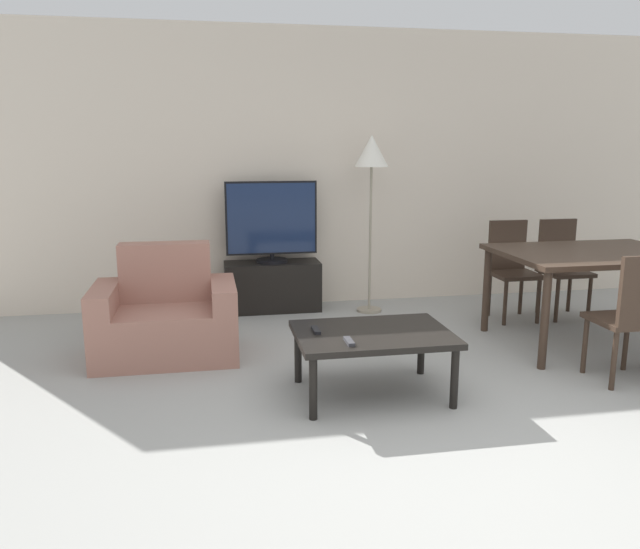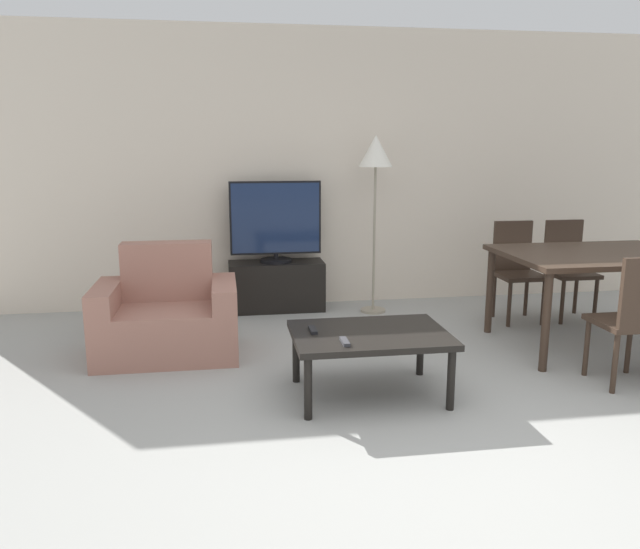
% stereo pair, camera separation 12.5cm
% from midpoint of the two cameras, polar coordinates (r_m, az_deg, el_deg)
% --- Properties ---
extents(ground_plane, '(18.00, 18.00, 0.00)m').
position_cam_midpoint_polar(ground_plane, '(3.45, 12.16, -16.17)').
color(ground_plane, '#9E9E99').
extents(wall_back, '(7.59, 0.06, 2.70)m').
position_cam_midpoint_polar(wall_back, '(6.30, 0.75, 9.59)').
color(wall_back, beige).
rests_on(wall_back, ground_plane).
extents(armchair, '(1.06, 0.72, 0.85)m').
position_cam_midpoint_polar(armchair, '(4.93, -14.60, -3.93)').
color(armchair, '#9E6B5B').
rests_on(armchair, ground_plane).
extents(tv_stand, '(0.92, 0.37, 0.48)m').
position_cam_midpoint_polar(tv_stand, '(6.10, -4.95, -1.08)').
color(tv_stand, black).
rests_on(tv_stand, ground_plane).
extents(tv, '(0.87, 0.31, 0.78)m').
position_cam_midpoint_polar(tv, '(5.99, -5.06, 4.79)').
color(tv, black).
rests_on(tv, tv_stand).
extents(coffee_table, '(0.99, 0.71, 0.43)m').
position_cam_midpoint_polar(coffee_table, '(4.02, 3.95, -5.84)').
color(coffee_table, black).
rests_on(coffee_table, ground_plane).
extents(dining_table, '(1.45, 1.07, 0.76)m').
position_cam_midpoint_polar(dining_table, '(5.40, 23.07, 1.18)').
color(dining_table, '#38281E').
rests_on(dining_table, ground_plane).
extents(dining_chair_near, '(0.40, 0.40, 0.90)m').
position_cam_midpoint_polar(dining_chair_near, '(4.62, 25.96, -3.17)').
color(dining_chair_near, '#38281E').
rests_on(dining_chair_near, ground_plane).
extents(dining_chair_far, '(0.40, 0.40, 0.90)m').
position_cam_midpoint_polar(dining_chair_far, '(6.27, 20.65, 0.99)').
color(dining_chair_far, '#38281E').
rests_on(dining_chair_far, ground_plane).
extents(dining_chair_far_left, '(0.40, 0.40, 0.90)m').
position_cam_midpoint_polar(dining_chair_far_left, '(6.02, 16.51, 0.84)').
color(dining_chair_far_left, '#38281E').
rests_on(dining_chair_far_left, ground_plane).
extents(floor_lamp, '(0.31, 0.31, 1.68)m').
position_cam_midpoint_polar(floor_lamp, '(5.90, 4.12, 10.34)').
color(floor_lamp, gray).
rests_on(floor_lamp, ground_plane).
extents(remote_primary, '(0.04, 0.15, 0.02)m').
position_cam_midpoint_polar(remote_primary, '(3.78, 1.72, -6.13)').
color(remote_primary, '#38383D').
rests_on(remote_primary, coffee_table).
extents(remote_secondary, '(0.04, 0.15, 0.02)m').
position_cam_midpoint_polar(remote_secondary, '(4.00, -1.28, -5.09)').
color(remote_secondary, black).
rests_on(remote_secondary, coffee_table).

